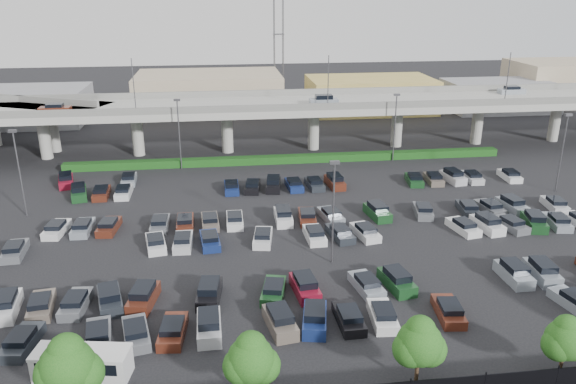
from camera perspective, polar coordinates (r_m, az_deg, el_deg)
The scene contains 9 objects.
ground at distance 62.18m, azimuth 3.00°, elevation -3.77°, with size 280.00×280.00×0.00m, color black.
overpass at distance 90.31m, azimuth -0.64°, elevation 8.54°, with size 150.00×13.00×15.80m.
hedge at distance 85.19m, azimuth 0.06°, elevation 3.36°, with size 66.00×1.60×1.10m, color #143E12.
tree_row at distance 38.15m, azimuth 11.40°, elevation -14.96°, with size 65.07×3.66×5.94m.
shuttle_bus at distance 42.32m, azimuth -20.17°, elevation -15.95°, with size 6.77×3.29×2.08m.
parked_cars at distance 58.69m, azimuth 3.64°, elevation -4.65°, with size 63.09×41.70×1.67m.
light_poles at distance 61.23m, azimuth -1.03°, elevation 2.13°, with size 66.90×48.38×10.30m.
distant_buildings at distance 121.77m, azimuth 3.69°, elevation 10.01°, with size 138.00×24.00×9.00m.
comm_tower at distance 131.01m, azimuth -0.97°, elevation 16.00°, with size 2.40×2.40×30.00m.
Camera 1 is at (-10.38, -55.87, 25.25)m, focal length 35.00 mm.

